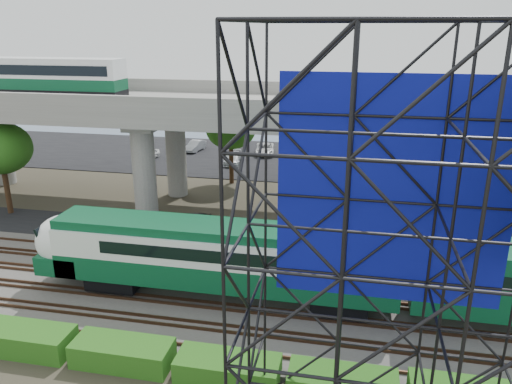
# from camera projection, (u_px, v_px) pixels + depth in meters

# --- Properties ---
(ground) EXTENTS (140.00, 140.00, 0.00)m
(ground) POSITION_uv_depth(u_px,v_px,m) (230.00, 322.00, 26.35)
(ground) COLOR #474233
(ground) RESTS_ON ground
(ballast_bed) EXTENTS (90.00, 12.00, 0.20)m
(ballast_bed) POSITION_uv_depth(u_px,v_px,m) (239.00, 301.00, 28.18)
(ballast_bed) COLOR slate
(ballast_bed) RESTS_ON ground
(service_road) EXTENTS (90.00, 5.00, 0.08)m
(service_road) POSITION_uv_depth(u_px,v_px,m) (266.00, 242.00, 36.10)
(service_road) COLOR black
(service_road) RESTS_ON ground
(parking_lot) EXTENTS (90.00, 18.00, 0.08)m
(parking_lot) POSITION_uv_depth(u_px,v_px,m) (303.00, 161.00, 57.95)
(parking_lot) COLOR black
(parking_lot) RESTS_ON ground
(harbor_water) EXTENTS (140.00, 40.00, 0.03)m
(harbor_water) POSITION_uv_depth(u_px,v_px,m) (319.00, 126.00, 78.41)
(harbor_water) COLOR #43586F
(harbor_water) RESTS_ON ground
(rail_tracks) EXTENTS (90.00, 9.52, 0.16)m
(rail_tracks) POSITION_uv_depth(u_px,v_px,m) (239.00, 298.00, 28.12)
(rail_tracks) COLOR #472D1E
(rail_tracks) RESTS_ON ballast_bed
(commuter_train) EXTENTS (29.30, 3.06, 4.30)m
(commuter_train) POSITION_uv_depth(u_px,v_px,m) (260.00, 258.00, 27.07)
(commuter_train) COLOR black
(commuter_train) RESTS_ON rail_tracks
(overpass) EXTENTS (80.00, 12.00, 12.40)m
(overpass) POSITION_uv_depth(u_px,v_px,m) (262.00, 116.00, 38.90)
(overpass) COLOR #9E9B93
(overpass) RESTS_ON ground
(scaffold_tower) EXTENTS (9.36, 6.36, 15.00)m
(scaffold_tower) POSITION_uv_depth(u_px,v_px,m) (393.00, 281.00, 15.19)
(scaffold_tower) COLOR black
(scaffold_tower) RESTS_ON ground
(hedge_strip) EXTENTS (34.60, 1.80, 1.20)m
(hedge_strip) POSITION_uv_depth(u_px,v_px,m) (228.00, 367.00, 21.99)
(hedge_strip) COLOR #215814
(hedge_strip) RESTS_ON ground
(trees) EXTENTS (40.94, 16.94, 7.69)m
(trees) POSITION_uv_depth(u_px,v_px,m) (223.00, 147.00, 40.52)
(trees) COLOR #382314
(trees) RESTS_ON ground
(suv) EXTENTS (5.55, 3.23, 1.45)m
(suv) POSITION_uv_depth(u_px,v_px,m) (204.00, 224.00, 37.26)
(suv) COLOR black
(suv) RESTS_ON service_road
(parked_cars) EXTENTS (38.48, 9.74, 1.30)m
(parked_cars) POSITION_uv_depth(u_px,v_px,m) (307.00, 156.00, 57.28)
(parked_cars) COLOR white
(parked_cars) RESTS_ON parking_lot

